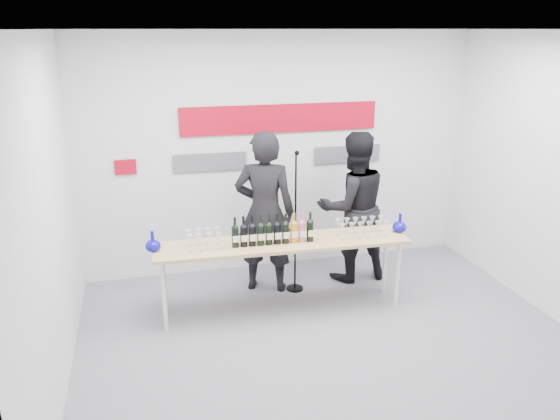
{
  "coord_description": "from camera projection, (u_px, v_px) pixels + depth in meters",
  "views": [
    {
      "loc": [
        -1.72,
        -4.56,
        3.01
      ],
      "look_at": [
        -0.31,
        0.83,
        1.15
      ],
      "focal_mm": 35.0,
      "sensor_mm": 36.0,
      "label": 1
    }
  ],
  "objects": [
    {
      "name": "decanter_right",
      "position": [
        400.0,
        222.0,
        6.14
      ],
      "size": [
        0.16,
        0.16,
        0.21
      ],
      "primitive_type": null,
      "color": "#0F08A0",
      "rests_on": "tasting_table"
    },
    {
      "name": "decanter_left",
      "position": [
        153.0,
        241.0,
        5.61
      ],
      "size": [
        0.16,
        0.16,
        0.21
      ],
      "primitive_type": null,
      "color": "#0F08A0",
      "rests_on": "tasting_table"
    },
    {
      "name": "presenter_right",
      "position": [
        353.0,
        207.0,
        6.67
      ],
      "size": [
        0.93,
        0.74,
        1.86
      ],
      "primitive_type": "imported",
      "rotation": [
        0.0,
        0.0,
        3.18
      ],
      "color": "black",
      "rests_on": "ground"
    },
    {
      "name": "signage",
      "position": [
        277.0,
        130.0,
        6.77
      ],
      "size": [
        3.38,
        0.02,
        0.79
      ],
      "color": "#A80719",
      "rests_on": "back_wall"
    },
    {
      "name": "glasses_right",
      "position": [
        362.0,
        228.0,
        6.03
      ],
      "size": [
        0.57,
        0.25,
        0.18
      ],
      "color": "silver",
      "rests_on": "tasting_table"
    },
    {
      "name": "presenter_left",
      "position": [
        265.0,
        212.0,
        6.36
      ],
      "size": [
        0.82,
        0.68,
        1.94
      ],
      "primitive_type": "imported",
      "rotation": [
        0.0,
        0.0,
        2.78
      ],
      "color": "black",
      "rests_on": "ground"
    },
    {
      "name": "wine_bottles",
      "position": [
        273.0,
        229.0,
        5.76
      ],
      "size": [
        0.89,
        0.12,
        0.33
      ],
      "rotation": [
        0.0,
        0.0,
        -0.05
      ],
      "color": "black",
      "rests_on": "tasting_table"
    },
    {
      "name": "tasting_table",
      "position": [
        282.0,
        247.0,
        5.9
      ],
      "size": [
        2.77,
        0.68,
        0.82
      ],
      "rotation": [
        0.0,
        0.0,
        -0.05
      ],
      "color": "tan",
      "rests_on": "ground"
    },
    {
      "name": "mic_stand",
      "position": [
        295.0,
        249.0,
        6.45
      ],
      "size": [
        0.2,
        0.2,
        1.72
      ],
      "rotation": [
        0.0,
        0.0,
        -0.3
      ],
      "color": "black",
      "rests_on": "ground"
    },
    {
      "name": "glasses_left",
      "position": [
        204.0,
        239.0,
        5.69
      ],
      "size": [
        0.37,
        0.24,
        0.18
      ],
      "color": "silver",
      "rests_on": "tasting_table"
    },
    {
      "name": "ground",
      "position": [
        330.0,
        340.0,
        5.55
      ],
      "size": [
        5.0,
        5.0,
        0.0
      ],
      "primitive_type": "plane",
      "color": "slate",
      "rests_on": "ground"
    },
    {
      "name": "back_wall",
      "position": [
        280.0,
        154.0,
        6.91
      ],
      "size": [
        5.0,
        0.04,
        3.0
      ],
      "primitive_type": "cube",
      "color": "silver",
      "rests_on": "ground"
    }
  ]
}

